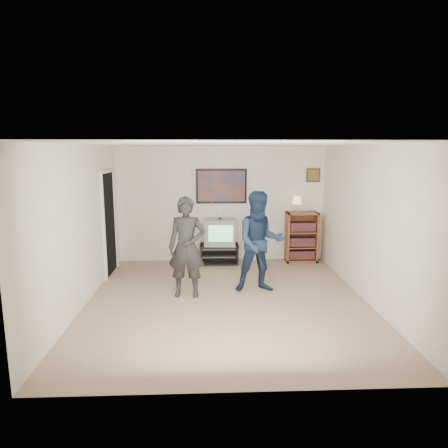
{
  "coord_description": "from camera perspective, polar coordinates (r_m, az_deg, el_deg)",
  "views": [
    {
      "loc": [
        -0.31,
        -6.14,
        2.4
      ],
      "look_at": [
        -0.02,
        0.66,
        1.15
      ],
      "focal_mm": 32.0,
      "sensor_mm": 36.0,
      "label": 1
    }
  ],
  "objects": [
    {
      "name": "person_short",
      "position": [
        6.84,
        5.16,
        -2.59
      ],
      "size": [
        0.88,
        0.71,
        1.74
      ],
      "primitive_type": "imported",
      "rotation": [
        0.0,
        0.0,
        0.06
      ],
      "color": "#182742",
      "rests_on": "room_shell"
    },
    {
      "name": "room_shell",
      "position": [
        6.6,
        0.29,
        0.36
      ],
      "size": [
        4.51,
        5.0,
        2.51
      ],
      "color": "#96795F",
      "rests_on": "ground"
    },
    {
      "name": "bookshelf",
      "position": [
        8.87,
        10.99,
        -1.85
      ],
      "size": [
        0.67,
        0.38,
        1.1
      ],
      "primitive_type": null,
      "color": "brown",
      "rests_on": "room_shell"
    },
    {
      "name": "small_picture",
      "position": [
        8.94,
        12.63,
        6.82
      ],
      "size": [
        0.3,
        0.03,
        0.3
      ],
      "primitive_type": "cube",
      "color": "black",
      "rests_on": "room_shell"
    },
    {
      "name": "crt_television",
      "position": [
        8.55,
        -0.54,
        -1.13
      ],
      "size": [
        0.69,
        0.6,
        0.55
      ],
      "primitive_type": null,
      "rotation": [
        0.0,
        0.0,
        -0.07
      ],
      "color": "gray",
      "rests_on": "media_stand"
    },
    {
      "name": "doorway",
      "position": [
        8.1,
        -16.14,
        0.03
      ],
      "size": [
        0.03,
        0.85,
        2.0
      ],
      "primitive_type": "cube",
      "color": "black",
      "rests_on": "room_shell"
    },
    {
      "name": "controller_left",
      "position": [
        6.73,
        -5.71,
        0.3
      ],
      "size": [
        0.07,
        0.13,
        0.04
      ],
      "primitive_type": "cube",
      "rotation": [
        0.0,
        0.0,
        -0.26
      ],
      "color": "white",
      "rests_on": "person_tall"
    },
    {
      "name": "table_lamp",
      "position": [
        8.75,
        10.4,
        2.82
      ],
      "size": [
        0.22,
        0.22,
        0.35
      ],
      "primitive_type": null,
      "color": "#FCF5BF",
      "rests_on": "bookshelf"
    },
    {
      "name": "person_tall",
      "position": [
        6.61,
        -5.35,
        -3.32
      ],
      "size": [
        0.65,
        0.46,
        1.68
      ],
      "primitive_type": "imported",
      "rotation": [
        0.0,
        0.0,
        -0.1
      ],
      "color": "black",
      "rests_on": "room_shell"
    },
    {
      "name": "air_vent",
      "position": [
        8.64,
        -4.06,
        7.39
      ],
      "size": [
        0.28,
        0.02,
        0.14
      ],
      "primitive_type": "cube",
      "color": "white",
      "rests_on": "room_shell"
    },
    {
      "name": "poster",
      "position": [
        8.66,
        -0.38,
        5.43
      ],
      "size": [
        1.1,
        0.03,
        0.75
      ],
      "primitive_type": "cube",
      "color": "black",
      "rests_on": "room_shell"
    },
    {
      "name": "controller_right",
      "position": [
        7.07,
        5.18,
        -1.23
      ],
      "size": [
        0.05,
        0.12,
        0.03
      ],
      "primitive_type": "cube",
      "rotation": [
        0.0,
        0.0,
        0.14
      ],
      "color": "white",
      "rests_on": "person_short"
    },
    {
      "name": "media_stand",
      "position": [
        8.66,
        -0.7,
        -4.27
      ],
      "size": [
        0.83,
        0.46,
        0.41
      ],
      "rotation": [
        0.0,
        0.0,
        0.0
      ],
      "color": "black",
      "rests_on": "room_shell"
    }
  ]
}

